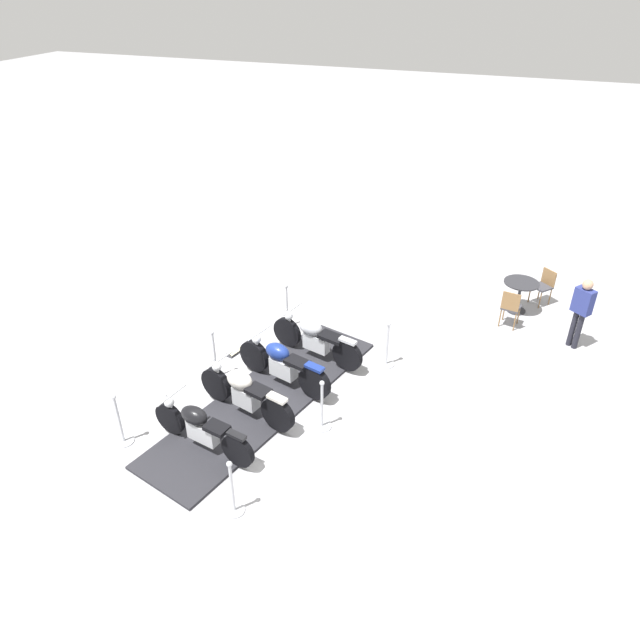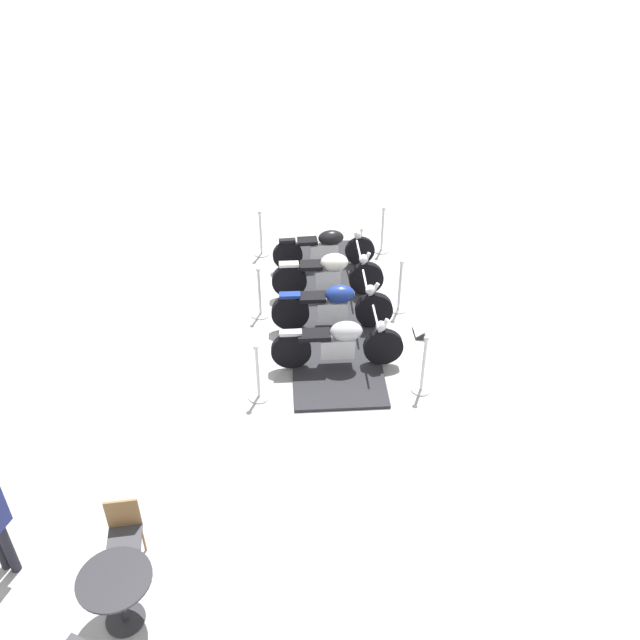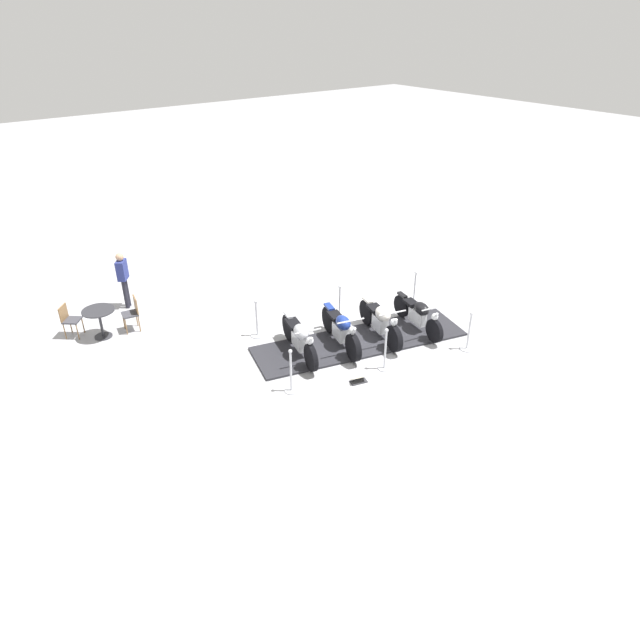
% 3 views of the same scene
% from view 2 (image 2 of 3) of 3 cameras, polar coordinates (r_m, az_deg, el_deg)
% --- Properties ---
extents(ground_plane, '(80.00, 80.00, 0.00)m').
position_cam_2_polar(ground_plane, '(12.83, 0.83, 0.66)').
color(ground_plane, '#B2B2B7').
extents(display_platform, '(2.93, 5.74, 0.06)m').
position_cam_2_polar(display_platform, '(12.81, 0.83, 0.76)').
color(display_platform, '#28282D').
rests_on(display_platform, ground_plane).
extents(motorcycle_chrome, '(2.18, 0.81, 0.99)m').
position_cam_2_polar(motorcycle_chrome, '(11.17, 1.67, -1.88)').
color(motorcycle_chrome, black).
rests_on(motorcycle_chrome, display_platform).
extents(motorcycle_navy, '(2.16, 0.86, 1.00)m').
position_cam_2_polar(motorcycle_navy, '(12.08, 1.18, 1.22)').
color(motorcycle_navy, black).
rests_on(motorcycle_navy, display_platform).
extents(motorcycle_cream, '(2.14, 0.87, 0.99)m').
position_cam_2_polar(motorcycle_cream, '(13.01, 0.81, 3.98)').
color(motorcycle_cream, black).
rests_on(motorcycle_cream, display_platform).
extents(motorcycle_black, '(2.12, 0.73, 0.92)m').
position_cam_2_polar(motorcycle_black, '(13.99, 0.53, 6.23)').
color(motorcycle_black, black).
rests_on(motorcycle_black, display_platform).
extents(stanchion_left_rear, '(0.32, 0.32, 1.05)m').
position_cam_2_polar(stanchion_left_rear, '(14.64, -5.03, 6.75)').
color(stanchion_left_rear, silver).
rests_on(stanchion_left_rear, ground_plane).
extents(stanchion_left_mid, '(0.36, 0.36, 1.04)m').
position_cam_2_polar(stanchion_left_mid, '(12.64, -5.13, 1.59)').
color(stanchion_left_mid, silver).
rests_on(stanchion_left_mid, ground_plane).
extents(stanchion_left_front, '(0.35, 0.35, 1.05)m').
position_cam_2_polar(stanchion_left_front, '(10.75, -5.26, -5.26)').
color(stanchion_left_front, silver).
rests_on(stanchion_left_front, ground_plane).
extents(stanchion_right_front, '(0.32, 0.32, 1.10)m').
position_cam_2_polar(stanchion_right_front, '(10.92, 8.72, -4.45)').
color(stanchion_right_front, silver).
rests_on(stanchion_right_front, ground_plane).
extents(stanchion_right_rear, '(0.36, 0.36, 1.06)m').
position_cam_2_polar(stanchion_right_rear, '(14.81, 5.29, 6.95)').
color(stanchion_right_rear, silver).
rests_on(stanchion_right_rear, ground_plane).
extents(stanchion_right_mid, '(0.30, 0.30, 1.11)m').
position_cam_2_polar(stanchion_right_mid, '(12.77, 6.76, 2.28)').
color(stanchion_right_mid, silver).
rests_on(stanchion_right_mid, ground_plane).
extents(info_placard, '(0.30, 0.43, 0.20)m').
position_cam_2_polar(info_placard, '(12.35, 8.46, -0.97)').
color(info_placard, '#333338').
rests_on(info_placard, ground_plane).
extents(cafe_table, '(0.82, 0.82, 0.79)m').
position_cam_2_polar(cafe_table, '(8.22, -16.87, -21.03)').
color(cafe_table, '#2D2D33').
rests_on(cafe_table, ground_plane).
extents(cafe_chair_near_table, '(0.47, 0.47, 0.94)m').
position_cam_2_polar(cafe_chair_near_table, '(8.75, -16.29, -16.78)').
color(cafe_chair_near_table, olive).
rests_on(cafe_chair_near_table, ground_plane).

